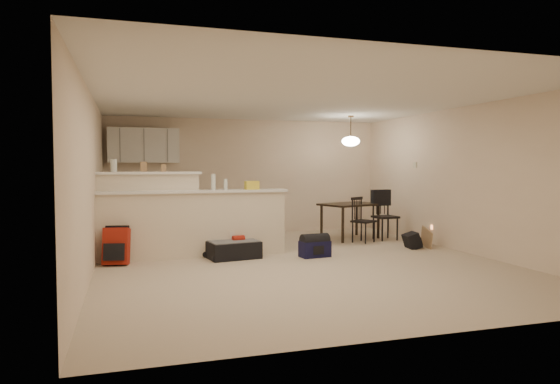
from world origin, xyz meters
name	(u,v)px	position (x,y,z in m)	size (l,w,h in m)	color
room	(300,181)	(0.00, 0.00, 1.25)	(7.00, 7.02, 2.50)	#C6B298
breakfast_bar	(177,220)	(-1.76, 0.98, 0.61)	(3.08, 0.58, 1.39)	beige
upper_cabinets	(144,145)	(-2.20, 3.32, 1.90)	(1.40, 0.34, 0.70)	white
kitchen_counter	(155,217)	(-2.00, 3.19, 0.45)	(1.80, 0.60, 0.90)	white
thermostat	(415,165)	(2.98, 1.55, 1.50)	(0.02, 0.12, 0.12)	beige
jar	(114,166)	(-2.73, 1.12, 1.49)	(0.10, 0.10, 0.20)	silver
cereal_box	(144,167)	(-2.27, 1.12, 1.47)	(0.10, 0.07, 0.16)	#A57F55
small_box	(164,168)	(-1.96, 1.12, 1.45)	(0.08, 0.06, 0.12)	#A57F55
bottle_a	(213,182)	(-1.18, 0.90, 1.22)	(0.07, 0.07, 0.26)	silver
bottle_b	(226,184)	(-0.98, 0.90, 1.18)	(0.06, 0.06, 0.18)	silver
bag_lump	(252,185)	(-0.53, 0.90, 1.16)	(0.22, 0.18, 0.14)	#A57F55
dining_table	(350,208)	(1.80, 2.03, 0.64)	(1.35, 1.12, 0.72)	black
pendant_lamp	(351,141)	(1.80, 2.03, 1.99)	(0.36, 0.36, 0.62)	brown
dining_chair_near	(364,220)	(1.84, 1.50, 0.44)	(0.38, 0.37, 0.88)	black
dining_chair_far	(385,215)	(2.42, 1.70, 0.49)	(0.43, 0.41, 0.98)	black
suitcase	(233,250)	(-0.91, 0.61, 0.14)	(0.80, 0.52, 0.27)	black
red_backpack	(116,246)	(-2.70, 0.61, 0.27)	(0.37, 0.23, 0.55)	#A51F12
navy_duffel	(315,249)	(0.38, 0.33, 0.13)	(0.48, 0.26, 0.26)	black
black_daypack	(412,241)	(2.36, 0.61, 0.14)	(0.31, 0.22, 0.27)	black
cardboard_sheet	(426,238)	(2.65, 0.60, 0.17)	(0.45, 0.02, 0.34)	#A57F55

